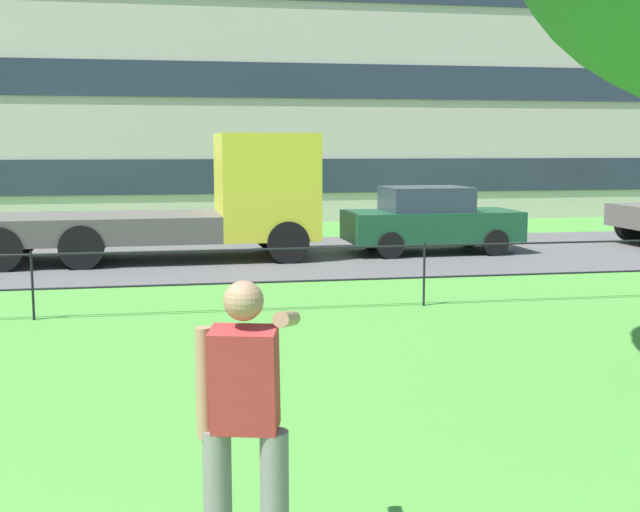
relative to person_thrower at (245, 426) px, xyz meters
name	(u,v)px	position (x,y,z in m)	size (l,w,h in m)	color
street_strip	(80,260)	(-2.36, 13.87, -0.96)	(80.00, 6.97, 0.01)	#565454
park_fence	(32,274)	(-2.36, 7.69, -0.28)	(35.03, 0.04, 1.00)	black
person_thrower	(245,426)	(0.00, 0.00, 0.00)	(0.66, 0.74, 1.78)	slate
flatbed_truck_right	(199,204)	(0.22, 13.69, 0.26)	(7.36, 2.59, 2.75)	yellow
car_dark_green_center	(430,220)	(5.54, 13.75, -0.18)	(4.04, 1.89, 1.54)	#194C2D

